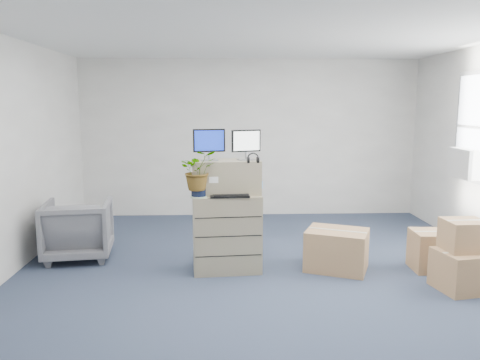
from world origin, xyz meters
The scene contains 17 objects.
ground centered at (0.00, 0.00, 0.00)m, with size 7.00×7.00×0.00m, color #273347.
wall_back centered at (0.00, 3.51, 1.40)m, with size 6.00×0.02×2.80m, color beige.
ac_unit centered at (2.87, 1.40, 1.20)m, with size 0.24×0.60×0.40m, color silver.
filing_cabinet_lower centered at (-0.46, 0.61, 0.47)m, with size 0.81×0.49×0.94m, color gray.
filing_cabinet_upper centered at (-0.46, 0.65, 1.15)m, with size 0.81×0.40×0.40m, color gray.
monitor_left centered at (-0.66, 0.62, 1.56)m, with size 0.38×0.18×0.37m.
monitor_right centered at (-0.22, 0.66, 1.55)m, with size 0.35×0.20×0.36m.
headphones centered at (-0.15, 0.49, 1.39)m, with size 0.14×0.14×0.02m, color black.
keyboard centered at (-0.42, 0.45, 0.96)m, with size 0.46×0.19×0.02m, color black.
mouse centered at (-0.10, 0.52, 0.96)m, with size 0.08×0.05×0.03m, color silver.
water_bottle centered at (-0.43, 0.68, 1.06)m, with size 0.07×0.07×0.23m, color #93969B.
phone_dock centered at (-0.49, 0.63, 0.98)m, with size 0.05×0.04×0.11m.
external_drive centered at (-0.15, 0.75, 0.97)m, with size 0.17×0.13×0.05m, color black.
tissue_box centered at (-0.14, 0.70, 1.04)m, with size 0.24×0.12×0.09m, color #4095DC.
potted_plant centered at (-0.78, 0.44, 1.20)m, with size 0.51×0.55×0.45m.
office_chair centered at (-2.40, 1.14, 0.43)m, with size 0.83×0.77×0.85m, color #57575C.
cardboard_boxes centered at (1.67, 0.31, 0.28)m, with size 2.04×1.37×0.77m.
Camera 1 is at (-0.52, -4.89, 2.01)m, focal length 35.00 mm.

